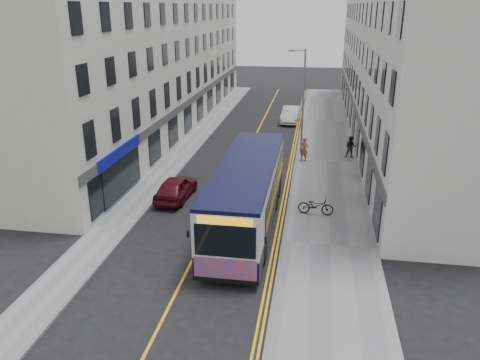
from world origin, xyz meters
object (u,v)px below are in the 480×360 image
(streetlamp, at_px, (302,98))
(car_white, at_px, (291,115))
(bicycle, at_px, (316,206))
(car_maroon, at_px, (176,188))
(pedestrian_near, at_px, (304,149))
(city_bus, at_px, (247,192))
(pedestrian_far, at_px, (351,147))

(streetlamp, xyz_separation_m, car_white, (-1.37, 10.52, -3.62))
(bicycle, relative_size, car_maroon, 0.47)
(car_maroon, bearing_deg, bicycle, 174.68)
(streetlamp, xyz_separation_m, pedestrian_near, (0.38, -2.20, -3.39))
(city_bus, relative_size, car_white, 2.63)
(bicycle, relative_size, car_white, 0.42)
(bicycle, distance_m, pedestrian_near, 9.60)
(streetlamp, height_order, pedestrian_far, streetlamp)
(streetlamp, relative_size, bicycle, 4.11)
(car_white, relative_size, car_maroon, 1.11)
(city_bus, height_order, pedestrian_far, city_bus)
(car_white, bearing_deg, city_bus, -89.07)
(bicycle, height_order, car_maroon, car_maroon)
(car_white, bearing_deg, bicycle, -80.13)
(streetlamp, distance_m, car_white, 11.21)
(bicycle, xyz_separation_m, car_white, (-2.71, 22.27, 0.13))
(city_bus, relative_size, pedestrian_far, 7.28)
(streetlamp, height_order, city_bus, streetlamp)
(pedestrian_near, bearing_deg, streetlamp, 119.87)
(car_maroon, bearing_deg, pedestrian_far, -135.42)
(city_bus, distance_m, pedestrian_far, 14.03)
(pedestrian_far, bearing_deg, pedestrian_near, -150.33)
(city_bus, bearing_deg, pedestrian_far, 64.42)
(streetlamp, distance_m, pedestrian_near, 4.06)
(pedestrian_near, bearing_deg, car_white, 117.99)
(car_maroon, bearing_deg, car_white, -101.94)
(pedestrian_near, height_order, car_maroon, pedestrian_near)
(bicycle, distance_m, car_maroon, 8.41)
(pedestrian_far, xyz_separation_m, car_white, (-5.20, 11.46, -0.19))
(streetlamp, bearing_deg, pedestrian_far, -13.77)
(city_bus, height_order, bicycle, city_bus)
(pedestrian_near, height_order, car_white, pedestrian_near)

